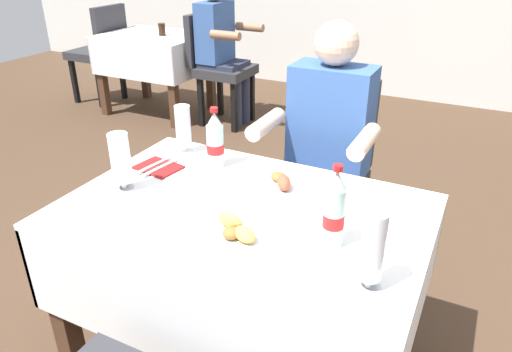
# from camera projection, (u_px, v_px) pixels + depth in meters

# --- Properties ---
(main_dining_table) EXTENTS (1.22, 0.83, 0.74)m
(main_dining_table) POSITION_uv_depth(u_px,v_px,m) (243.00, 250.00, 1.69)
(main_dining_table) COLOR white
(main_dining_table) RESTS_ON ground
(chair_far_diner_seat) EXTENTS (0.44, 0.50, 0.97)m
(chair_far_diner_seat) POSITION_uv_depth(u_px,v_px,m) (321.00, 167.00, 2.34)
(chair_far_diner_seat) COLOR #2D2D33
(chair_far_diner_seat) RESTS_ON ground
(seated_diner_far) EXTENTS (0.50, 0.46, 1.26)m
(seated_diner_far) POSITION_uv_depth(u_px,v_px,m) (325.00, 147.00, 2.17)
(seated_diner_far) COLOR #282D42
(seated_diner_far) RESTS_ON ground
(plate_near_camera) EXTENTS (0.26, 0.26, 0.06)m
(plate_near_camera) POSITION_uv_depth(u_px,v_px,m) (236.00, 236.00, 1.44)
(plate_near_camera) COLOR white
(plate_near_camera) RESTS_ON main_dining_table
(plate_far_diner) EXTENTS (0.23, 0.23, 0.06)m
(plate_far_diner) POSITION_uv_depth(u_px,v_px,m) (284.00, 185.00, 1.74)
(plate_far_diner) COLOR white
(plate_far_diner) RESTS_ON main_dining_table
(beer_glass_left) EXTENTS (0.07, 0.07, 0.21)m
(beer_glass_left) POSITION_uv_depth(u_px,v_px,m) (183.00, 128.00, 1.99)
(beer_glass_left) COLOR white
(beer_glass_left) RESTS_ON main_dining_table
(beer_glass_middle) EXTENTS (0.07, 0.07, 0.22)m
(beer_glass_middle) POSITION_uv_depth(u_px,v_px,m) (121.00, 160.00, 1.69)
(beer_glass_middle) COLOR white
(beer_glass_middle) RESTS_ON main_dining_table
(beer_glass_right) EXTENTS (0.07, 0.07, 0.23)m
(beer_glass_right) POSITION_uv_depth(u_px,v_px,m) (372.00, 250.00, 1.20)
(beer_glass_right) COLOR white
(beer_glass_right) RESTS_ON main_dining_table
(cola_bottle_primary) EXTENTS (0.06, 0.06, 0.26)m
(cola_bottle_primary) POSITION_uv_depth(u_px,v_px,m) (334.00, 211.00, 1.38)
(cola_bottle_primary) COLOR silver
(cola_bottle_primary) RESTS_ON main_dining_table
(cola_bottle_secondary) EXTENTS (0.07, 0.07, 0.24)m
(cola_bottle_secondary) POSITION_uv_depth(u_px,v_px,m) (215.00, 141.00, 1.87)
(cola_bottle_secondary) COLOR silver
(cola_bottle_secondary) RESTS_ON main_dining_table
(napkin_cutlery_set) EXTENTS (0.19, 0.20, 0.01)m
(napkin_cutlery_set) POSITION_uv_depth(u_px,v_px,m) (158.00, 167.00, 1.89)
(napkin_cutlery_set) COLOR maroon
(napkin_cutlery_set) RESTS_ON main_dining_table
(background_dining_table) EXTENTS (0.94, 0.75, 0.74)m
(background_dining_table) POSITION_uv_depth(u_px,v_px,m) (155.00, 55.00, 4.54)
(background_dining_table) COLOR white
(background_dining_table) RESTS_ON ground
(background_chair_left) EXTENTS (0.50, 0.44, 0.97)m
(background_chair_left) POSITION_uv_depth(u_px,v_px,m) (101.00, 48.00, 4.81)
(background_chair_left) COLOR #2D2D33
(background_chair_left) RESTS_ON ground
(background_chair_right) EXTENTS (0.50, 0.44, 0.97)m
(background_chair_right) POSITION_uv_depth(u_px,v_px,m) (217.00, 63.00, 4.26)
(background_chair_right) COLOR #2D2D33
(background_chair_right) RESTS_ON ground
(background_patron) EXTENTS (0.46, 0.50, 1.26)m
(background_patron) POSITION_uv_depth(u_px,v_px,m) (221.00, 45.00, 4.17)
(background_patron) COLOR #282D42
(background_patron) RESTS_ON ground
(background_table_tumbler) EXTENTS (0.06, 0.06, 0.11)m
(background_table_tumbler) POSITION_uv_depth(u_px,v_px,m) (162.00, 29.00, 4.37)
(background_table_tumbler) COLOR black
(background_table_tumbler) RESTS_ON background_dining_table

